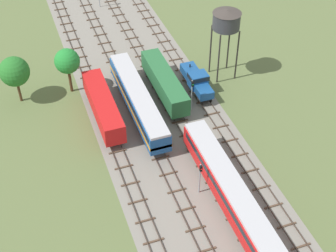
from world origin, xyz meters
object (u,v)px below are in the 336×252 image
freight_boxcar_far_left_mid (103,106)px  water_tower (227,20)px  signal_post_nearest (192,92)px  freight_boxcar_centre_left_far (164,82)px  passenger_coach_centre_left_nearest (230,191)px  signal_post_mid (200,175)px  shunter_loco_centre_midfar (197,80)px  diesel_railcar_left_near (138,99)px

freight_boxcar_far_left_mid → water_tower: water_tower is taller
signal_post_nearest → freight_boxcar_centre_left_far: bearing=117.8°
signal_post_nearest → passenger_coach_centre_left_nearest: bearing=-97.8°
signal_post_nearest → signal_post_mid: bearing=-108.3°
water_tower → signal_post_mid: bearing=-120.7°
freight_boxcar_centre_left_far → signal_post_mid: 19.81m
shunter_loco_centre_midfar → freight_boxcar_centre_left_far: size_ratio=0.60×
freight_boxcar_centre_left_far → shunter_loco_centre_midfar: bearing=-7.1°
diesel_railcar_left_near → signal_post_mid: signal_post_mid is taller
freight_boxcar_far_left_mid → signal_post_nearest: size_ratio=2.68×
diesel_railcar_left_near → water_tower: water_tower is taller
water_tower → signal_post_mid: (-12.80, -21.60, -6.61)m
passenger_coach_centre_left_nearest → water_tower: size_ratio=1.94×
passenger_coach_centre_left_nearest → freight_boxcar_centre_left_far: (0.01, 22.68, -0.16)m
passenger_coach_centre_left_nearest → shunter_loco_centre_midfar: passenger_coach_centre_left_nearest is taller
freight_boxcar_centre_left_far → signal_post_nearest: bearing=-62.2°
freight_boxcar_centre_left_far → signal_post_mid: signal_post_mid is taller
signal_post_mid → freight_boxcar_centre_left_far: bearing=82.8°
passenger_coach_centre_left_nearest → signal_post_nearest: signal_post_nearest is taller
freight_boxcar_far_left_mid → passenger_coach_centre_left_nearest: bearing=-64.0°
signal_post_nearest → water_tower: bearing=40.1°
water_tower → signal_post_nearest: size_ratio=2.17×
shunter_loco_centre_midfar → signal_post_mid: (-7.42, -19.03, 1.04)m
diesel_railcar_left_near → signal_post_nearest: bearing=-13.3°
passenger_coach_centre_left_nearest → shunter_loco_centre_midfar: 22.62m
water_tower → shunter_loco_centre_midfar: bearing=-154.5°
shunter_loco_centre_midfar → signal_post_nearest: bearing=-121.3°
passenger_coach_centre_left_nearest → diesel_railcar_left_near: same height
passenger_coach_centre_left_nearest → signal_post_nearest: bearing=82.2°
freight_boxcar_centre_left_far → signal_post_nearest: size_ratio=2.68×
signal_post_mid → signal_post_nearest: bearing=71.7°
freight_boxcar_far_left_mid → signal_post_nearest: (12.35, -2.26, 0.88)m
passenger_coach_centre_left_nearest → signal_post_mid: bearing=129.2°
freight_boxcar_far_left_mid → freight_boxcar_centre_left_far: 10.18m
passenger_coach_centre_left_nearest → freight_boxcar_centre_left_far: passenger_coach_centre_left_nearest is taller
diesel_railcar_left_near → signal_post_nearest: size_ratio=3.92×
diesel_railcar_left_near → freight_boxcar_far_left_mid: diesel_railcar_left_near is taller
freight_boxcar_far_left_mid → signal_post_mid: (7.41, -17.23, 0.60)m
water_tower → freight_boxcar_centre_left_far: bearing=-169.3°
freight_boxcar_centre_left_far → freight_boxcar_far_left_mid: bearing=-166.3°
freight_boxcar_centre_left_far → diesel_railcar_left_near: bearing=-149.5°
freight_boxcar_far_left_mid → water_tower: bearing=12.2°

